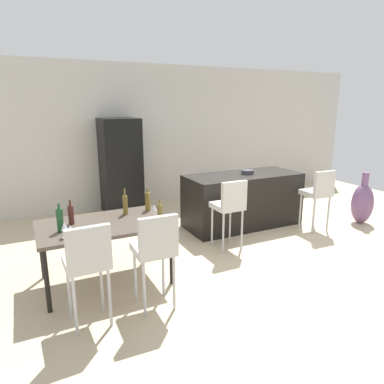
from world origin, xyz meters
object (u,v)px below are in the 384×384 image
wine_bottle_inner (125,204)px  fruit_bowl (247,172)px  floor_vase (362,203)px  dining_chair_far (155,247)px  wine_bottle_corner (148,201)px  wine_glass_middle (64,227)px  bar_chair_left (230,204)px  wine_bottle_far (160,212)px  wine_glass_end (70,229)px  dining_table (104,228)px  wine_bottle_left (60,220)px  dining_chair_near (87,259)px  wine_glass_near (154,208)px  kitchen_island (242,200)px  bar_chair_middle (319,191)px  wine_bottle_right (71,215)px  refrigerator (121,166)px

wine_bottle_inner → fruit_bowl: bearing=17.3°
wine_bottle_inner → floor_vase: 4.32m
dining_chair_far → wine_bottle_corner: dining_chair_far is taller
wine_bottle_inner → wine_glass_middle: 0.94m
bar_chair_left → wine_bottle_far: (-1.22, -0.37, 0.15)m
wine_bottle_far → wine_glass_end: (-1.05, -0.20, 0.02)m
dining_table → wine_bottle_left: 0.52m
bar_chair_left → wine_bottle_far: size_ratio=3.93×
dining_chair_near → wine_bottle_left: (-0.15, 0.76, 0.17)m
dining_chair_far → wine_glass_near: dining_chair_far is taller
kitchen_island → dining_chair_far: size_ratio=1.92×
bar_chair_middle → dining_chair_far: size_ratio=1.00×
wine_bottle_left → wine_glass_end: bearing=-79.5°
dining_chair_near → wine_glass_near: dining_chair_near is taller
wine_bottle_right → fruit_bowl: (3.05, 0.83, 0.10)m
floor_vase → wine_glass_middle: bearing=-175.7°
wine_bottle_inner → wine_glass_near: (0.28, -0.29, -0.00)m
dining_table → fruit_bowl: (2.71, 0.96, 0.28)m
kitchen_island → wine_bottle_corner: size_ratio=6.54×
bar_chair_left → dining_table: (-1.84, -0.15, -0.02)m
wine_bottle_corner → wine_glass_end: 1.24m
wine_glass_middle → refrigerator: refrigerator is taller
wine_bottle_corner → wine_bottle_left: size_ratio=0.96×
dining_chair_far → wine_glass_middle: bearing=145.8°
dining_table → dining_chair_far: (0.33, -0.83, 0.02)m
wine_bottle_far → refrigerator: size_ratio=0.15×
dining_chair_far → wine_bottle_right: 1.18m
kitchen_island → wine_bottle_far: 2.35m
dining_table → fruit_bowl: size_ratio=7.01×
wine_bottle_inner → wine_bottle_right: 0.67m
wine_bottle_far → wine_glass_near: (-0.02, 0.14, 0.02)m
kitchen_island → bar_chair_left: 1.15m
bar_chair_middle → wine_bottle_left: 4.07m
bar_chair_left → wine_bottle_far: 1.28m
dining_chair_near → fruit_bowl: (3.04, 1.79, 0.26)m
kitchen_island → bar_chair_left: bearing=-134.1°
wine_bottle_inner → wine_glass_middle: wine_bottle_inner is taller
wine_glass_near → fruit_bowl: bearing=26.1°
dining_chair_far → wine_glass_near: (0.27, 0.76, 0.17)m
wine_bottle_inner → dining_table: bearing=-146.5°
refrigerator → wine_bottle_left: bearing=-117.0°
wine_bottle_inner → wine_glass_near: bearing=-45.7°
wine_bottle_corner → floor_vase: 4.01m
dining_chair_far → kitchen_island: bearing=38.1°
dining_chair_far → dining_chair_near: bearing=180.0°
dining_table → wine_bottle_inner: (0.33, 0.22, 0.19)m
bar_chair_middle → wine_bottle_inner: size_ratio=3.14×
kitchen_island → dining_table: kitchen_island is taller
wine_bottle_far → floor_vase: wine_bottle_far is taller
kitchen_island → wine_bottle_inner: bearing=-162.0°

